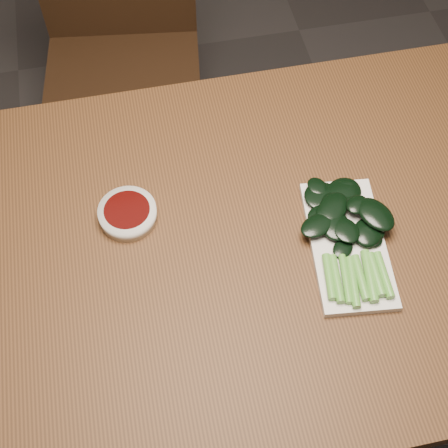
% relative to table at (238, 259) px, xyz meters
% --- Properties ---
extents(ground, '(6.00, 6.00, 0.00)m').
position_rel_table_xyz_m(ground, '(0.00, 0.00, -0.68)').
color(ground, '#2C2929').
rests_on(ground, ground).
extents(table, '(1.40, 0.80, 0.75)m').
position_rel_table_xyz_m(table, '(0.00, 0.00, 0.00)').
color(table, '#472A14').
rests_on(table, ground).
extents(chair_far, '(0.49, 0.49, 0.89)m').
position_rel_table_xyz_m(chair_far, '(-0.15, 0.82, -0.19)').
color(chair_far, black).
rests_on(chair_far, ground).
extents(sauce_bowl, '(0.10, 0.10, 0.03)m').
position_rel_table_xyz_m(sauce_bowl, '(-0.19, 0.09, 0.09)').
color(sauce_bowl, silver).
rests_on(sauce_bowl, table).
extents(serving_plate, '(0.16, 0.28, 0.01)m').
position_rel_table_xyz_m(serving_plate, '(0.18, -0.05, 0.08)').
color(serving_plate, silver).
rests_on(serving_plate, table).
extents(gai_lan, '(0.18, 0.27, 0.03)m').
position_rel_table_xyz_m(gai_lan, '(0.19, -0.03, 0.10)').
color(gai_lan, '#569F37').
rests_on(gai_lan, serving_plate).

